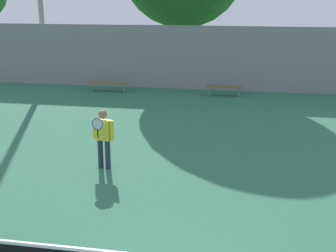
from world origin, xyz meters
TOP-DOWN VIEW (x-y plane):
  - tennis_player at (-2.92, 5.48)m, footprint 0.58×0.45m
  - bench_courtside_near at (-0.51, 15.12)m, footprint 1.62×0.40m
  - bench_courtside_far at (-5.92, 15.12)m, footprint 1.89×0.40m
  - back_fence at (0.00, 16.40)m, footprint 30.21×0.06m

SIDE VIEW (x-z plane):
  - bench_courtside_near at x=-0.51m, z-range 0.19..0.65m
  - bench_courtside_far at x=-5.92m, z-range 0.19..0.65m
  - tennis_player at x=-2.92m, z-range 0.11..1.66m
  - back_fence at x=0.00m, z-range 0.00..3.00m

